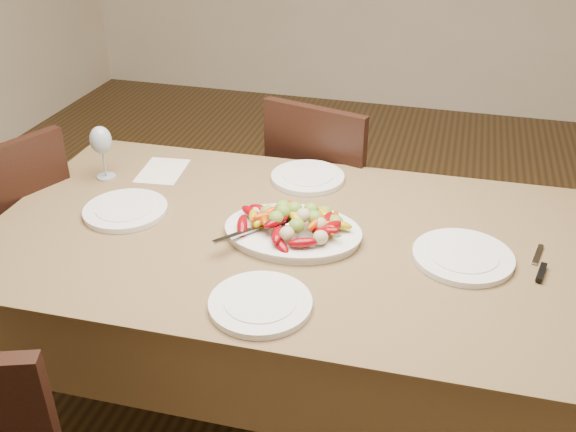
# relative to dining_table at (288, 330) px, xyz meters

# --- Properties ---
(floor) EXTENTS (6.00, 6.00, 0.00)m
(floor) POSITION_rel_dining_table_xyz_m (-0.00, 0.26, -0.38)
(floor) COLOR #3A2711
(floor) RESTS_ON ground
(dining_table) EXTENTS (1.86, 1.08, 0.76)m
(dining_table) POSITION_rel_dining_table_xyz_m (0.00, 0.00, 0.00)
(dining_table) COLOR brown
(dining_table) RESTS_ON ground
(chair_far) EXTENTS (0.51, 0.51, 0.95)m
(chair_far) POSITION_rel_dining_table_xyz_m (-0.01, 0.76, 0.10)
(chair_far) COLOR black
(chair_far) RESTS_ON ground
(chair_left) EXTENTS (0.55, 0.55, 0.95)m
(chair_left) POSITION_rel_dining_table_xyz_m (-1.12, 0.05, 0.10)
(chair_left) COLOR black
(chair_left) RESTS_ON ground
(serving_platter) EXTENTS (0.41, 0.31, 0.02)m
(serving_platter) POSITION_rel_dining_table_xyz_m (0.02, -0.01, 0.39)
(serving_platter) COLOR white
(serving_platter) RESTS_ON dining_table
(roasted_vegetables) EXTENTS (0.34, 0.23, 0.09)m
(roasted_vegetables) POSITION_rel_dining_table_xyz_m (0.02, -0.01, 0.45)
(roasted_vegetables) COLOR #730309
(roasted_vegetables) RESTS_ON serving_platter
(serving_spoon) EXTENTS (0.27, 0.20, 0.03)m
(serving_spoon) POSITION_rel_dining_table_xyz_m (-0.05, -0.05, 0.43)
(serving_spoon) COLOR #9EA0A8
(serving_spoon) RESTS_ON serving_platter
(plate_left) EXTENTS (0.27, 0.27, 0.02)m
(plate_left) POSITION_rel_dining_table_xyz_m (-0.54, -0.02, 0.39)
(plate_left) COLOR white
(plate_left) RESTS_ON dining_table
(plate_right) EXTENTS (0.29, 0.29, 0.02)m
(plate_right) POSITION_rel_dining_table_xyz_m (0.52, -0.00, 0.39)
(plate_right) COLOR white
(plate_right) RESTS_ON dining_table
(plate_far) EXTENTS (0.26, 0.26, 0.02)m
(plate_far) POSITION_rel_dining_table_xyz_m (-0.03, 0.37, 0.39)
(plate_far) COLOR white
(plate_far) RESTS_ON dining_table
(plate_near) EXTENTS (0.27, 0.27, 0.02)m
(plate_near) POSITION_rel_dining_table_xyz_m (0.03, -0.36, 0.39)
(plate_near) COLOR white
(plate_near) RESTS_ON dining_table
(wine_glass) EXTENTS (0.08, 0.08, 0.20)m
(wine_glass) POSITION_rel_dining_table_xyz_m (-0.72, 0.20, 0.48)
(wine_glass) COLOR #8C99A5
(wine_glass) RESTS_ON dining_table
(menu_card) EXTENTS (0.17, 0.23, 0.00)m
(menu_card) POSITION_rel_dining_table_xyz_m (-0.55, 0.29, 0.38)
(menu_card) COLOR silver
(menu_card) RESTS_ON dining_table
(table_knife) EXTENTS (0.06, 0.20, 0.01)m
(table_knife) POSITION_rel_dining_table_xyz_m (0.73, 0.02, 0.38)
(table_knife) COLOR #9EA0A8
(table_knife) RESTS_ON dining_table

